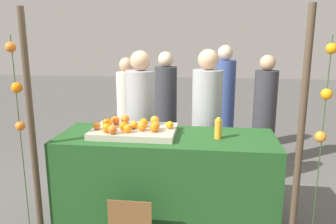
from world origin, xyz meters
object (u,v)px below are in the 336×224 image
at_px(juice_bottle, 218,129).
at_px(vendor_right, 206,129).
at_px(orange_1, 155,120).
at_px(orange_0, 142,126).
at_px(stall_counter, 166,179).
at_px(vendor_left, 141,128).

xyz_separation_m(juice_bottle, vendor_right, (-0.11, 0.71, -0.20)).
relative_size(orange_1, vendor_right, 0.05).
bearing_deg(vendor_right, orange_1, -135.51).
bearing_deg(orange_1, orange_0, -109.39).
bearing_deg(orange_0, stall_counter, 16.55).
bearing_deg(orange_1, stall_counter, -51.60).
xyz_separation_m(juice_bottle, vendor_left, (-0.87, 0.67, -0.21)).
bearing_deg(stall_counter, orange_1, 128.40).
distance_m(stall_counter, vendor_right, 0.85).
height_order(stall_counter, juice_bottle, juice_bottle).
relative_size(juice_bottle, vendor_left, 0.12).
distance_m(stall_counter, orange_0, 0.60).
height_order(orange_1, vendor_right, vendor_right).
relative_size(orange_0, juice_bottle, 0.44).
distance_m(stall_counter, orange_1, 0.59).
relative_size(stall_counter, vendor_right, 1.24).
bearing_deg(vendor_left, orange_1, -63.05).
relative_size(juice_bottle, vendor_right, 0.12).
bearing_deg(vendor_right, vendor_left, -176.75).
bearing_deg(vendor_left, juice_bottle, -37.58).
distance_m(orange_0, vendor_right, 0.98).
relative_size(orange_0, orange_1, 0.97).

